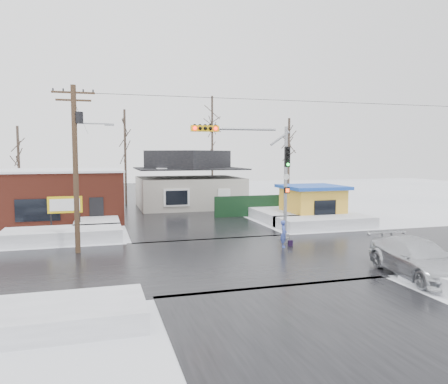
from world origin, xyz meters
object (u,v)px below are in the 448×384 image
object	(u,v)px
utility_pole	(77,159)
marquee_sign	(65,206)
kiosk	(312,203)
traffic_signal	(262,168)
pedestrian	(284,234)
car	(418,259)

from	to	relation	value
utility_pole	marquee_sign	bearing A→B (deg)	100.13
utility_pole	kiosk	size ratio (longest dim) A/B	1.96
traffic_signal	kiosk	distance (m)	10.43
marquee_sign	kiosk	distance (m)	18.51
marquee_sign	pedestrian	xyz separation A→B (m)	(12.30, -7.86, -1.14)
utility_pole	pedestrian	bearing A→B (deg)	-9.45
kiosk	car	size ratio (longest dim) A/B	0.83
marquee_sign	car	bearing A→B (deg)	-44.08
car	marquee_sign	bearing A→B (deg)	141.92
traffic_signal	marquee_sign	xyz separation A→B (m)	(-11.43, 6.53, -2.62)
traffic_signal	car	world-z (taller)	traffic_signal
utility_pole	kiosk	world-z (taller)	utility_pole
pedestrian	car	bearing A→B (deg)	-133.44
kiosk	pedestrian	bearing A→B (deg)	-126.54
marquee_sign	car	distance (m)	21.59
pedestrian	utility_pole	bearing A→B (deg)	103.06
pedestrian	car	size ratio (longest dim) A/B	0.28
traffic_signal	kiosk	size ratio (longest dim) A/B	1.52
traffic_signal	kiosk	bearing A→B (deg)	44.84
kiosk	pedestrian	size ratio (longest dim) A/B	2.95
kiosk	pedestrian	xyz separation A→B (m)	(-6.20, -8.36, -0.68)
car	traffic_signal	bearing A→B (deg)	121.58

